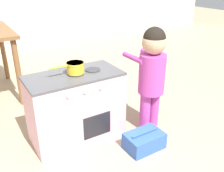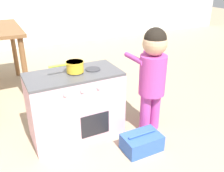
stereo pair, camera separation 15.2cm
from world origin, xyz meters
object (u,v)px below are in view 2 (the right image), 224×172
Objects in this scene: play_kitchen at (75,105)px; toy_basket at (142,142)px; toy_pot at (75,66)px; child_figure at (153,69)px.

toy_basket is (0.38, -0.43, -0.22)m from play_kitchen.
toy_pot is 0.63m from child_figure.
play_kitchen is 0.34m from toy_pot.
toy_pot is 0.79m from toy_basket.
child_figure reaches higher than toy_pot.
toy_basket is (-0.22, -0.22, -0.50)m from child_figure.
toy_pot reaches higher than toy_basket.
child_figure reaches higher than play_kitchen.
play_kitchen is at bearing 132.02° from toy_basket.
toy_pot is (0.01, 0.00, 0.34)m from play_kitchen.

